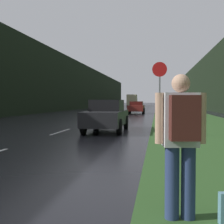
{
  "coord_description": "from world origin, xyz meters",
  "views": [
    {
      "loc": [
        4.61,
        -0.27,
        1.47
      ],
      "look_at": [
        2.3,
        15.63,
        0.92
      ],
      "focal_mm": 50.0,
      "sensor_mm": 36.0,
      "label": 1
    }
  ],
  "objects_px": {
    "car_oncoming": "(105,107)",
    "delivery_truck": "(132,100)",
    "stop_sign": "(159,93)",
    "car_passing_far": "(136,107)",
    "car_passing_near": "(107,115)",
    "hitchhiker_with_backpack": "(181,137)"
  },
  "relations": [
    {
      "from": "stop_sign",
      "to": "delivery_truck",
      "type": "height_order",
      "value": "delivery_truck"
    },
    {
      "from": "stop_sign",
      "to": "car_passing_near",
      "type": "xyz_separation_m",
      "value": [
        -2.55,
        2.09,
        -1.04
      ]
    },
    {
      "from": "hitchhiker_with_backpack",
      "to": "car_passing_near",
      "type": "bearing_deg",
      "value": 95.14
    },
    {
      "from": "hitchhiker_with_backpack",
      "to": "car_passing_far",
      "type": "xyz_separation_m",
      "value": [
        -2.75,
        33.15,
        -0.29
      ]
    },
    {
      "from": "hitchhiker_with_backpack",
      "to": "car_passing_near",
      "type": "distance_m",
      "value": 11.55
    },
    {
      "from": "stop_sign",
      "to": "car_oncoming",
      "type": "bearing_deg",
      "value": 104.06
    },
    {
      "from": "stop_sign",
      "to": "car_passing_far",
      "type": "height_order",
      "value": "stop_sign"
    },
    {
      "from": "stop_sign",
      "to": "car_passing_far",
      "type": "xyz_separation_m",
      "value": [
        -2.55,
        24.03,
        -1.07
      ]
    },
    {
      "from": "car_passing_near",
      "to": "delivery_truck",
      "type": "height_order",
      "value": "delivery_truck"
    },
    {
      "from": "car_oncoming",
      "to": "car_passing_far",
      "type": "bearing_deg",
      "value": -37.86
    },
    {
      "from": "hitchhiker_with_backpack",
      "to": "delivery_truck",
      "type": "relative_size",
      "value": 0.23
    },
    {
      "from": "car_oncoming",
      "to": "car_passing_near",
      "type": "bearing_deg",
      "value": -80.34
    },
    {
      "from": "car_oncoming",
      "to": "delivery_truck",
      "type": "height_order",
      "value": "delivery_truck"
    },
    {
      "from": "car_passing_near",
      "to": "car_passing_far",
      "type": "xyz_separation_m",
      "value": [
        0.0,
        21.94,
        -0.03
      ]
    },
    {
      "from": "stop_sign",
      "to": "car_passing_near",
      "type": "height_order",
      "value": "stop_sign"
    },
    {
      "from": "car_passing_far",
      "to": "car_oncoming",
      "type": "bearing_deg",
      "value": -37.86
    },
    {
      "from": "car_passing_far",
      "to": "stop_sign",
      "type": "bearing_deg",
      "value": 96.05
    },
    {
      "from": "car_passing_near",
      "to": "delivery_truck",
      "type": "xyz_separation_m",
      "value": [
        -4.3,
        69.7,
        0.95
      ]
    },
    {
      "from": "car_passing_far",
      "to": "car_oncoming",
      "type": "height_order",
      "value": "car_passing_far"
    },
    {
      "from": "car_passing_far",
      "to": "delivery_truck",
      "type": "distance_m",
      "value": 47.97
    },
    {
      "from": "car_oncoming",
      "to": "delivery_truck",
      "type": "distance_m",
      "value": 44.43
    },
    {
      "from": "car_passing_near",
      "to": "car_passing_far",
      "type": "bearing_deg",
      "value": -90.0
    }
  ]
}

